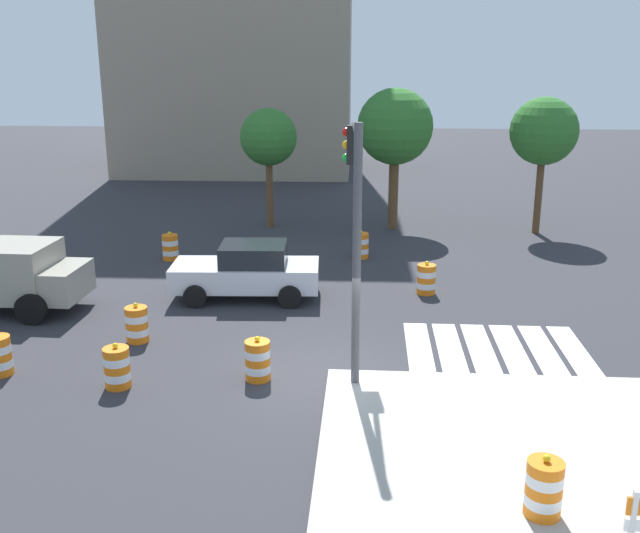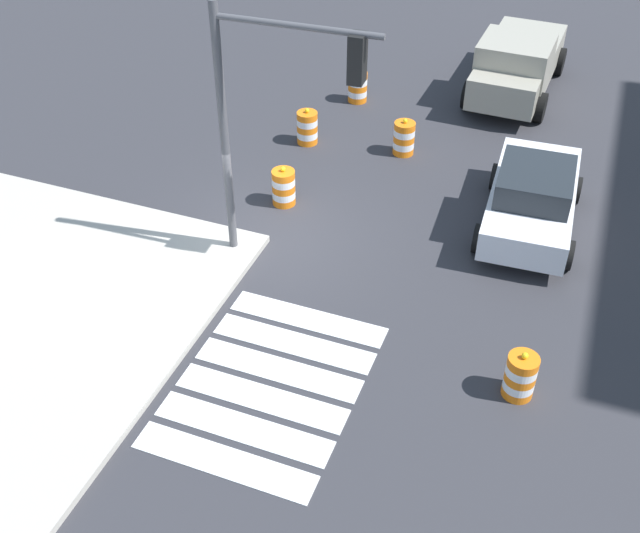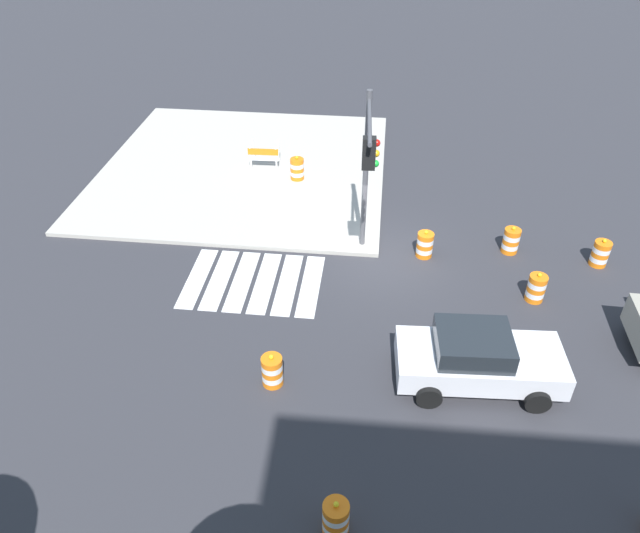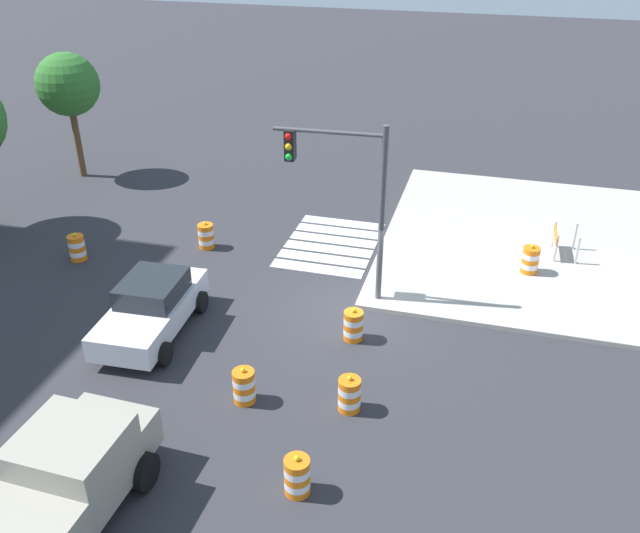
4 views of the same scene
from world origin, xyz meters
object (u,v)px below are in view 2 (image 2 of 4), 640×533
traffic_barrel_median_near (520,376)px  traffic_barrel_lane_center (284,187)px  pickup_truck (516,65)px  sports_car (532,197)px  traffic_barrel_opposite_curb (307,128)px  traffic_barrel_crosswalk_end (358,87)px  traffic_barrel_far_curb (404,138)px  traffic_light_pole (276,97)px

traffic_barrel_median_near → traffic_barrel_lane_center: (-4.16, -6.36, 0.00)m
pickup_truck → sports_car: bearing=13.1°
traffic_barrel_opposite_curb → traffic_barrel_crosswalk_end: bearing=170.9°
traffic_barrel_crosswalk_end → traffic_barrel_opposite_curb: 2.89m
sports_car → traffic_barrel_crosswalk_end: sports_car is taller
pickup_truck → traffic_barrel_crosswalk_end: bearing=-64.0°
traffic_barrel_crosswalk_end → traffic_barrel_far_curb: size_ratio=1.00×
sports_car → pickup_truck: bearing=-166.9°
sports_car → traffic_light_pole: bearing=-56.2°
traffic_light_pole → sports_car: bearing=123.8°
traffic_barrel_median_near → traffic_barrel_opposite_curb: bearing=-135.7°
sports_car → traffic_light_pole: traffic_light_pole is taller
sports_car → traffic_barrel_median_near: size_ratio=4.31×
traffic_barrel_far_curb → traffic_barrel_opposite_curb: size_ratio=1.00×
traffic_light_pole → traffic_barrel_median_near: bearing=69.4°
pickup_truck → traffic_barrel_median_near: (12.04, 2.25, -0.52)m
traffic_barrel_lane_center → traffic_light_pole: traffic_light_pole is taller
traffic_barrel_crosswalk_end → traffic_barrel_opposite_curb: size_ratio=1.00×
traffic_barrel_opposite_curb → traffic_barrel_far_curb: bearing=98.5°
traffic_barrel_lane_center → traffic_barrel_opposite_curb: 3.02m
pickup_truck → traffic_barrel_crosswalk_end: 4.73m
sports_car → pickup_truck: size_ratio=0.84×
pickup_truck → traffic_barrel_lane_center: pickup_truck is taller
traffic_barrel_median_near → traffic_barrel_lane_center: 7.59m
traffic_barrel_far_curb → traffic_barrel_opposite_curb: 2.63m
traffic_barrel_far_curb → traffic_barrel_opposite_curb: (0.39, -2.60, 0.00)m
traffic_barrel_crosswalk_end → traffic_barrel_far_curb: (2.47, 2.14, 0.00)m
sports_car → traffic_barrel_crosswalk_end: size_ratio=4.31×
sports_car → traffic_barrel_crosswalk_end: 7.45m
pickup_truck → traffic_barrel_median_near: pickup_truck is taller
sports_car → traffic_light_pole: 6.58m
sports_car → traffic_barrel_lane_center: bearing=-78.5°
traffic_barrel_lane_center → traffic_barrel_opposite_curb: same height
sports_car → pickup_truck: pickup_truck is taller
traffic_barrel_median_near → traffic_barrel_far_curb: bearing=-150.0°
sports_car → traffic_barrel_opposite_curb: sports_car is taller
traffic_light_pole → pickup_truck: bearing=161.9°
traffic_barrel_crosswalk_end → traffic_light_pole: traffic_light_pole is taller
sports_car → traffic_barrel_far_curb: 4.28m
pickup_truck → traffic_light_pole: bearing=-18.1°
sports_car → traffic_barrel_lane_center: (1.15, -5.67, -0.36)m
traffic_barrel_median_near → traffic_light_pole: 6.83m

